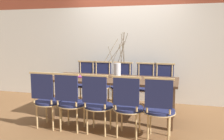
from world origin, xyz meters
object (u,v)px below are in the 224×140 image
(chair_far_center, at_px, (122,83))
(dining_table, at_px, (112,84))
(chair_near_center, at_px, (98,103))
(book_stack, at_px, (84,77))
(vase_centerpiece, at_px, (117,69))

(chair_far_center, bearing_deg, dining_table, 91.29)
(chair_near_center, relative_size, book_stack, 3.59)
(dining_table, bearing_deg, chair_far_center, 91.29)
(book_stack, bearing_deg, dining_table, 2.53)
(chair_near_center, xyz_separation_m, vase_centerpiece, (0.07, 0.87, 0.40))
(dining_table, relative_size, book_stack, 8.95)
(vase_centerpiece, xyz_separation_m, book_stack, (-0.62, -0.11, -0.15))
(book_stack, bearing_deg, chair_far_center, 57.06)
(vase_centerpiece, distance_m, book_stack, 0.64)
(dining_table, distance_m, chair_far_center, 0.80)
(chair_near_center, xyz_separation_m, chair_far_center, (-0.02, 1.57, 0.00))
(dining_table, bearing_deg, book_stack, -177.47)
(chair_near_center, height_order, chair_far_center, same)
(chair_near_center, distance_m, vase_centerpiece, 0.96)
(chair_near_center, distance_m, book_stack, 0.97)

